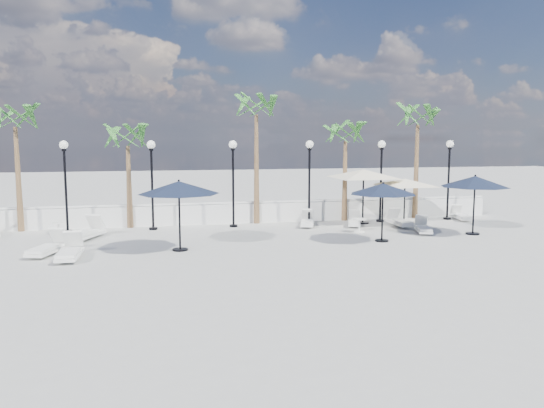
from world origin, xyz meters
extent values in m
plane|color=#9A9A95|center=(0.00, 0.00, 0.00)|extent=(100.00, 100.00, 0.00)
cube|color=silver|center=(0.00, 7.50, 0.45)|extent=(26.00, 0.30, 0.90)
cube|color=silver|center=(0.00, 7.50, 0.97)|extent=(26.00, 0.12, 0.08)
cylinder|color=black|center=(-7.00, 6.50, 0.05)|extent=(0.36, 0.36, 0.10)
cylinder|color=black|center=(-7.00, 6.50, 1.75)|extent=(0.10, 0.10, 3.50)
cylinder|color=black|center=(-7.00, 6.50, 3.45)|extent=(0.18, 0.18, 0.10)
sphere|color=white|center=(-7.00, 6.50, 3.66)|extent=(0.36, 0.36, 0.36)
cylinder|color=black|center=(-3.50, 6.50, 0.05)|extent=(0.36, 0.36, 0.10)
cylinder|color=black|center=(-3.50, 6.50, 1.75)|extent=(0.10, 0.10, 3.50)
cylinder|color=black|center=(-3.50, 6.50, 3.45)|extent=(0.18, 0.18, 0.10)
sphere|color=white|center=(-3.50, 6.50, 3.66)|extent=(0.36, 0.36, 0.36)
cylinder|color=black|center=(0.00, 6.50, 0.05)|extent=(0.36, 0.36, 0.10)
cylinder|color=black|center=(0.00, 6.50, 1.75)|extent=(0.10, 0.10, 3.50)
cylinder|color=black|center=(0.00, 6.50, 3.45)|extent=(0.18, 0.18, 0.10)
sphere|color=white|center=(0.00, 6.50, 3.66)|extent=(0.36, 0.36, 0.36)
cylinder|color=black|center=(3.50, 6.50, 0.05)|extent=(0.36, 0.36, 0.10)
cylinder|color=black|center=(3.50, 6.50, 1.75)|extent=(0.10, 0.10, 3.50)
cylinder|color=black|center=(3.50, 6.50, 3.45)|extent=(0.18, 0.18, 0.10)
sphere|color=white|center=(3.50, 6.50, 3.66)|extent=(0.36, 0.36, 0.36)
cylinder|color=black|center=(7.00, 6.50, 0.05)|extent=(0.36, 0.36, 0.10)
cylinder|color=black|center=(7.00, 6.50, 1.75)|extent=(0.10, 0.10, 3.50)
cylinder|color=black|center=(7.00, 6.50, 3.45)|extent=(0.18, 0.18, 0.10)
sphere|color=white|center=(7.00, 6.50, 3.66)|extent=(0.36, 0.36, 0.36)
cylinder|color=black|center=(10.50, 6.50, 0.05)|extent=(0.36, 0.36, 0.10)
cylinder|color=black|center=(10.50, 6.50, 1.75)|extent=(0.10, 0.10, 3.50)
cylinder|color=black|center=(10.50, 6.50, 3.45)|extent=(0.18, 0.18, 0.10)
sphere|color=white|center=(10.50, 6.50, 3.66)|extent=(0.36, 0.36, 0.36)
cone|color=brown|center=(-9.00, 7.30, 2.20)|extent=(0.28, 0.28, 4.40)
cone|color=brown|center=(-4.50, 7.30, 1.80)|extent=(0.28, 0.28, 3.60)
cone|color=brown|center=(1.20, 7.30, 2.50)|extent=(0.28, 0.28, 5.00)
cone|color=brown|center=(5.50, 7.30, 1.90)|extent=(0.28, 0.28, 3.80)
cone|color=brown|center=(9.20, 7.30, 2.30)|extent=(0.28, 0.28, 4.60)
cube|color=white|center=(-6.13, 1.26, 0.16)|extent=(0.68, 1.94, 0.10)
cube|color=white|center=(-6.13, 1.00, 0.27)|extent=(0.63, 1.31, 0.10)
cube|color=white|center=(-6.11, 2.04, 0.54)|extent=(0.61, 0.47, 0.60)
cube|color=white|center=(-6.96, 2.13, 0.15)|extent=(1.20, 1.99, 0.10)
cube|color=white|center=(-7.04, 1.89, 0.27)|extent=(0.97, 1.40, 0.10)
cube|color=white|center=(-6.72, 2.86, 0.53)|extent=(0.70, 0.61, 0.59)
cube|color=white|center=(-6.08, 4.75, 0.17)|extent=(1.43, 2.17, 0.11)
cube|color=white|center=(-6.19, 4.50, 0.29)|extent=(1.13, 1.54, 0.11)
cube|color=white|center=(-5.76, 5.53, 0.58)|extent=(0.79, 0.70, 0.65)
cube|color=white|center=(3.26, 5.95, 0.14)|extent=(1.04, 1.76, 0.09)
cube|color=white|center=(3.20, 5.73, 0.23)|extent=(0.84, 1.23, 0.09)
cube|color=white|center=(3.47, 6.59, 0.47)|extent=(0.62, 0.54, 0.52)
cube|color=white|center=(7.54, 3.31, 0.13)|extent=(1.03, 1.69, 0.09)
cube|color=white|center=(7.47, 3.10, 0.23)|extent=(0.83, 1.19, 0.09)
cube|color=white|center=(7.75, 3.93, 0.45)|extent=(0.60, 0.52, 0.50)
cube|color=white|center=(5.37, 5.61, 0.13)|extent=(1.06, 1.67, 0.09)
cube|color=white|center=(5.29, 5.41, 0.22)|extent=(0.84, 1.18, 0.09)
cube|color=white|center=(5.59, 6.21, 0.45)|extent=(0.60, 0.53, 0.50)
cube|color=white|center=(7.33, 5.08, 0.14)|extent=(0.63, 1.78, 0.10)
cube|color=white|center=(7.32, 4.84, 0.25)|extent=(0.58, 1.21, 0.10)
cube|color=white|center=(7.34, 5.80, 0.50)|extent=(0.56, 0.43, 0.55)
cube|color=white|center=(11.06, 6.20, 0.13)|extent=(0.83, 1.67, 0.09)
cube|color=white|center=(11.02, 5.99, 0.22)|extent=(0.69, 1.16, 0.09)
cube|color=white|center=(11.18, 6.84, 0.45)|extent=(0.56, 0.47, 0.50)
cylinder|color=white|center=(-7.30, 6.20, 0.01)|extent=(0.39, 0.39, 0.03)
cylinder|color=white|center=(-7.30, 6.20, 0.23)|extent=(0.06, 0.06, 0.46)
cylinder|color=white|center=(-7.30, 6.20, 0.47)|extent=(0.50, 0.50, 0.03)
cylinder|color=white|center=(5.00, 4.06, 0.02)|extent=(0.45, 0.45, 0.03)
cylinder|color=white|center=(5.00, 4.06, 0.27)|extent=(0.07, 0.07, 0.54)
cylinder|color=white|center=(5.00, 4.06, 0.56)|extent=(0.59, 0.59, 0.03)
cylinder|color=black|center=(-2.54, 1.91, 0.03)|extent=(0.55, 0.55, 0.06)
cylinder|color=black|center=(-2.54, 1.91, 1.20)|extent=(0.07, 0.07, 2.40)
cone|color=black|center=(-2.54, 1.91, 2.22)|extent=(2.84, 2.84, 0.44)
sphere|color=black|center=(-2.54, 1.91, 2.47)|extent=(0.08, 0.08, 0.08)
cylinder|color=black|center=(5.09, 1.97, 0.03)|extent=(0.51, 0.51, 0.05)
cylinder|color=black|center=(5.09, 1.97, 1.09)|extent=(0.06, 0.06, 2.19)
cone|color=black|center=(5.09, 1.97, 2.03)|extent=(2.55, 2.55, 0.41)
sphere|color=black|center=(5.09, 1.97, 2.25)|extent=(0.07, 0.07, 0.07)
cylinder|color=black|center=(9.37, 2.58, 0.03)|extent=(0.55, 0.55, 0.06)
cylinder|color=black|center=(9.37, 2.58, 1.18)|extent=(0.07, 0.07, 2.36)
cone|color=black|center=(9.37, 2.58, 2.18)|extent=(2.75, 2.75, 0.44)
sphere|color=black|center=(9.37, 2.58, 2.43)|extent=(0.08, 0.08, 0.08)
cylinder|color=black|center=(7.70, 5.42, 0.03)|extent=(0.47, 0.47, 0.05)
cylinder|color=black|center=(7.70, 5.42, 1.04)|extent=(0.06, 0.06, 2.09)
pyramid|color=beige|center=(7.70, 5.42, 2.11)|extent=(4.62, 4.62, 0.32)
cylinder|color=black|center=(6.01, 6.20, 0.03)|extent=(0.57, 0.57, 0.07)
cylinder|color=black|center=(6.01, 6.20, 1.24)|extent=(0.08, 0.08, 2.48)
pyramid|color=beige|center=(6.01, 6.20, 2.51)|extent=(5.39, 5.39, 0.39)
camera|label=1|loc=(-3.23, -16.69, 3.91)|focal=35.00mm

